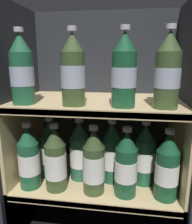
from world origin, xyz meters
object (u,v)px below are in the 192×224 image
object	(u,v)px
bottle_upper_front_3	(168,72)
bottle_lower_front_0	(29,159)
bottle_lower_back_1	(80,152)
bottle_lower_back_3	(144,156)
bottle_lower_front_3	(126,165)
bottle_lower_front_4	(167,168)
bottle_upper_front_2	(124,72)
bottle_lower_back_2	(112,154)
bottle_upper_front_1	(73,72)
bottle_lower_front_2	(94,164)
bottle_lower_front_1	(56,161)
bottle_lower_back_0	(50,150)
bottle_upper_front_0	(22,71)

from	to	relation	value
bottle_upper_front_3	bottle_lower_front_0	distance (m)	0.53
bottle_lower_back_1	bottle_lower_back_3	bearing A→B (deg)	0.00
bottle_lower_front_3	bottle_lower_back_3	bearing A→B (deg)	51.96
bottle_lower_front_4	bottle_lower_back_1	distance (m)	0.31
bottle_upper_front_2	bottle_lower_front_4	world-z (taller)	bottle_upper_front_2
bottle_lower_back_2	bottle_lower_back_3	world-z (taller)	same
bottle_lower_back_1	bottle_lower_back_3	xyz separation A→B (m)	(0.24, 0.00, 0.00)
bottle_upper_front_1	bottle_lower_back_3	distance (m)	0.39
bottle_lower_front_3	bottle_upper_front_1	bearing A→B (deg)	180.00
bottle_lower_front_0	bottle_lower_front_3	size ratio (longest dim) A/B	1.00
bottle_lower_front_2	bottle_lower_front_4	size ratio (longest dim) A/B	1.00
bottle_lower_front_1	bottle_upper_front_3	bearing A→B (deg)	-0.00
bottle_lower_front_4	bottle_lower_back_3	xyz separation A→B (m)	(-0.06, 0.08, -0.00)
bottle_lower_back_0	bottle_lower_front_2	bearing A→B (deg)	-24.61
bottle_lower_front_1	bottle_lower_back_1	xyz separation A→B (m)	(0.07, 0.08, 0.00)
bottle_lower_front_1	bottle_lower_front_2	xyz separation A→B (m)	(0.13, 0.00, -0.00)
bottle_lower_back_3	bottle_lower_back_2	bearing A→B (deg)	-180.00
bottle_lower_back_0	bottle_lower_back_1	xyz separation A→B (m)	(0.11, 0.00, -0.00)
bottle_upper_front_3	bottle_lower_front_4	size ratio (longest dim) A/B	1.00
bottle_lower_back_3	bottle_lower_front_3	bearing A→B (deg)	-128.04
bottle_lower_front_2	bottle_lower_front_4	bearing A→B (deg)	-0.00
bottle_upper_front_2	bottle_lower_front_0	xyz separation A→B (m)	(-0.32, 0.00, -0.30)
bottle_upper_front_1	bottle_lower_back_2	distance (m)	0.33
bottle_lower_back_0	bottle_lower_back_2	world-z (taller)	same
bottle_lower_front_4	bottle_lower_back_1	bearing A→B (deg)	164.70
bottle_lower_back_3	bottle_lower_front_1	bearing A→B (deg)	-164.78
bottle_upper_front_0	bottle_lower_front_3	xyz separation A→B (m)	(0.33, 0.00, -0.30)
bottle_upper_front_1	bottle_lower_front_1	size ratio (longest dim) A/B	1.00
bottle_upper_front_0	bottle_lower_front_1	bearing A→B (deg)	0.00
bottle_upper_front_3	bottle_lower_back_0	distance (m)	0.50
bottle_upper_front_2	bottle_lower_back_2	bearing A→B (deg)	114.39
bottle_lower_front_3	bottle_lower_back_1	world-z (taller)	same
bottle_upper_front_0	bottle_lower_front_0	size ratio (longest dim) A/B	1.00
bottle_lower_back_3	bottle_upper_front_2	bearing A→B (deg)	-134.22
bottle_lower_front_0	bottle_lower_front_4	bearing A→B (deg)	-0.00
bottle_upper_front_3	bottle_lower_back_2	world-z (taller)	bottle_upper_front_3
bottle_upper_front_0	bottle_lower_back_2	world-z (taller)	bottle_upper_front_0
bottle_upper_front_2	bottle_lower_front_1	size ratio (longest dim) A/B	1.00
bottle_lower_front_2	bottle_lower_front_4	distance (m)	0.23
bottle_lower_front_4	bottle_lower_back_1	xyz separation A→B (m)	(-0.30, 0.08, -0.00)
bottle_upper_front_1	bottle_lower_back_1	distance (m)	0.31
bottle_lower_front_0	bottle_upper_front_2	bearing A→B (deg)	-0.00
bottle_upper_front_3	bottle_lower_front_3	bearing A→B (deg)	180.00
bottle_upper_front_2	bottle_lower_back_1	xyz separation A→B (m)	(-0.16, 0.08, -0.30)
bottle_lower_front_1	bottle_lower_front_3	xyz separation A→B (m)	(0.24, 0.00, 0.00)
bottle_upper_front_0	bottle_lower_back_0	world-z (taller)	bottle_upper_front_0
bottle_lower_back_0	bottle_lower_back_3	bearing A→B (deg)	0.00
bottle_upper_front_3	bottle_lower_back_2	bearing A→B (deg)	152.96
bottle_lower_front_4	bottle_lower_back_0	bearing A→B (deg)	168.77
bottle_lower_front_2	bottle_upper_front_1	bearing A→B (deg)	180.00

